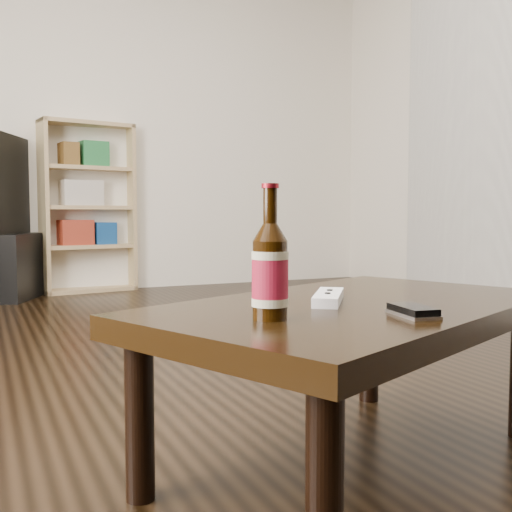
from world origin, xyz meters
name	(u,v)px	position (x,y,z in m)	size (l,w,h in m)	color
floor	(218,403)	(0.00, 0.00, -0.01)	(5.00, 6.00, 0.01)	black
wall_back	(73,114)	(0.00, 3.01, 1.35)	(5.00, 0.02, 2.70)	silver
chimney_breast	(489,97)	(2.35, 1.20, 1.35)	(0.30, 1.20, 2.70)	silver
bookshelf	(84,204)	(0.07, 3.01, 0.67)	(0.73, 0.42, 1.28)	#9D7A58
coffee_table	(356,324)	(0.12, -0.58, 0.34)	(1.19, 0.96, 0.39)	black
beer_bottle	(270,272)	(-0.16, -0.70, 0.48)	(0.08, 0.08, 0.26)	black
phone	(413,311)	(0.12, -0.79, 0.40)	(0.08, 0.13, 0.02)	silver
remote	(328,297)	(0.06, -0.56, 0.40)	(0.17, 0.20, 0.03)	white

